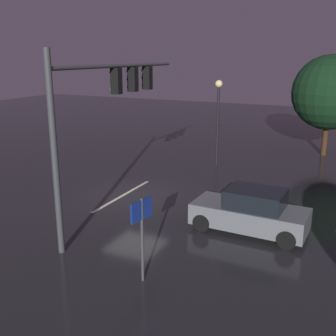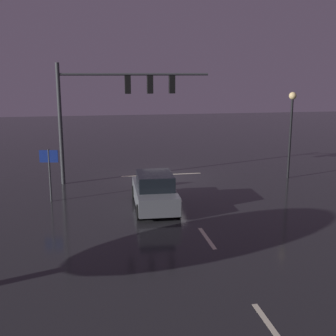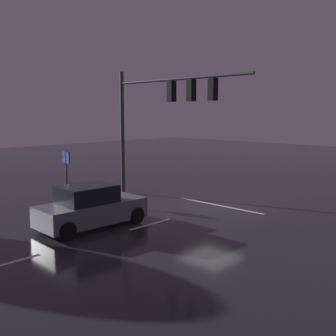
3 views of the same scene
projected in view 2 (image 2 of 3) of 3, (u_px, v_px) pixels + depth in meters
ground_plane at (163, 177)px, 26.10m from camera, size 80.00×80.00×0.00m
traffic_signal_assembly at (115, 97)px, 24.07m from camera, size 8.52×0.47×6.76m
lane_dash_far at (176, 195)px, 22.25m from camera, size 0.16×2.20×0.01m
lane_dash_mid at (207, 238)px, 16.49m from camera, size 0.16×2.20×0.01m
lane_dash_near at (271, 327)px, 10.73m from camera, size 0.16×2.20×0.01m
stop_bar at (162, 175)px, 26.75m from camera, size 5.00×0.16×0.01m
car_approaching at (155, 192)px, 20.01m from camera, size 2.04×4.42×1.70m
street_lamp_left_kerb at (291, 119)px, 25.17m from camera, size 0.44×0.44×5.13m
route_sign at (49, 164)px, 20.82m from camera, size 0.90×0.22×2.62m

